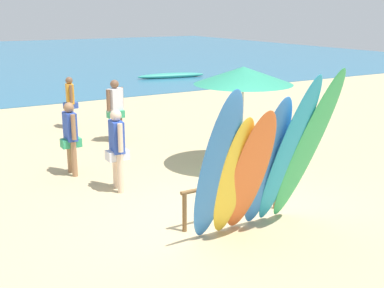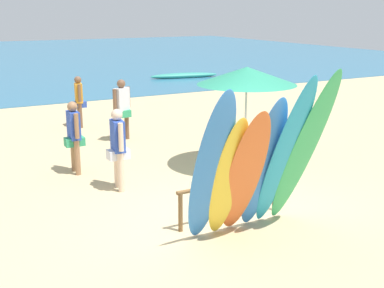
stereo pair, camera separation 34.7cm
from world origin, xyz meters
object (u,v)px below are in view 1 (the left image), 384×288
beachgoer_by_water (70,133)px  beach_chair_red (269,137)px  surfboard_teal_4 (288,153)px  surfboard_green_5 (306,149)px  beachgoer_midbeach (70,99)px  surfboard_blue_0 (217,169)px  surfboard_yellow_1 (233,178)px  surfboard_rack (233,191)px  distant_boat (171,76)px  beachgoer_photographing (117,144)px  surfboard_blue_3 (267,164)px  surfboard_orange_2 (250,173)px  beachgoer_strolling (115,106)px  beach_umbrella (243,75)px

beachgoer_by_water → beach_chair_red: beachgoer_by_water is taller
surfboard_teal_4 → surfboard_green_5: bearing=-7.8°
surfboard_teal_4 → beachgoer_midbeach: size_ratio=1.82×
surfboard_blue_0 → surfboard_yellow_1: (0.31, 0.05, -0.21)m
surfboard_rack → surfboard_blue_0: 1.24m
beach_chair_red → distant_boat: (4.48, 13.27, -0.30)m
surfboard_blue_0 → surfboard_yellow_1: bearing=6.7°
surfboard_yellow_1 → beachgoer_midbeach: size_ratio=1.39×
beachgoer_photographing → beachgoer_midbeach: size_ratio=1.05×
surfboard_blue_3 → beachgoer_by_water: surfboard_blue_3 is taller
surfboard_green_5 → beachgoer_photographing: bearing=116.7°
surfboard_teal_4 → surfboard_blue_3: bearing=149.9°
distant_boat → surfboard_teal_4: bearing=-112.6°
surfboard_teal_4 → beachgoer_by_water: surfboard_teal_4 is taller
surfboard_yellow_1 → surfboard_blue_3: size_ratio=0.90×
surfboard_blue_3 → beachgoer_by_water: bearing=112.4°
surfboard_green_5 → beachgoer_photographing: size_ratio=1.79×
surfboard_orange_2 → beach_chair_red: 4.65m
beachgoer_by_water → distant_boat: size_ratio=0.43×
surfboard_teal_4 → beach_chair_red: 4.34m
surfboard_rack → beach_chair_red: 3.97m
surfboard_blue_0 → beach_chair_red: 5.06m
beachgoer_photographing → beach_chair_red: 4.07m
surfboard_rack → beach_chair_red: size_ratio=2.35×
beachgoer_photographing → beachgoer_strolling: bearing=164.5°
surfboard_rack → beachgoer_strolling: 5.74m
surfboard_rack → beach_chair_red: bearing=42.3°
surfboard_yellow_1 → surfboard_green_5: bearing=-6.6°
surfboard_green_5 → surfboard_orange_2: bearing=168.8°
surfboard_yellow_1 → surfboard_green_5: 1.28m
distant_boat → beach_umbrella: bearing=-112.3°
surfboard_rack → surfboard_blue_0: bearing=-138.4°
surfboard_blue_3 → distant_boat: size_ratio=0.65×
surfboard_blue_3 → beachgoer_midbeach: 8.43m
surfboard_rack → beachgoer_midbeach: 7.80m
surfboard_blue_3 → surfboard_green_5: bearing=-16.3°
beachgoer_midbeach → beachgoer_by_water: beachgoer_by_water is taller
surfboard_yellow_1 → beach_umbrella: size_ratio=0.94×
beach_chair_red → beach_umbrella: (-1.15, -0.46, 1.58)m
surfboard_green_5 → beachgoer_midbeach: bearing=92.2°
surfboard_blue_3 → beach_umbrella: same height
surfboard_blue_3 → beach_umbrella: 3.40m
surfboard_green_5 → surfboard_blue_0: bearing=170.5°
beachgoer_photographing → beach_chair_red: (4.02, 0.44, -0.47)m
surfboard_orange_2 → beach_umbrella: bearing=61.1°
surfboard_teal_4 → beachgoer_strolling: surfboard_teal_4 is taller
surfboard_green_5 → beach_umbrella: size_ratio=1.28×
surfboard_yellow_1 → beachgoer_photographing: (-0.63, 2.87, -0.08)m
beachgoer_photographing → beachgoer_midbeach: beachgoer_photographing is taller
surfboard_blue_3 → surfboard_orange_2: bearing=-168.9°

